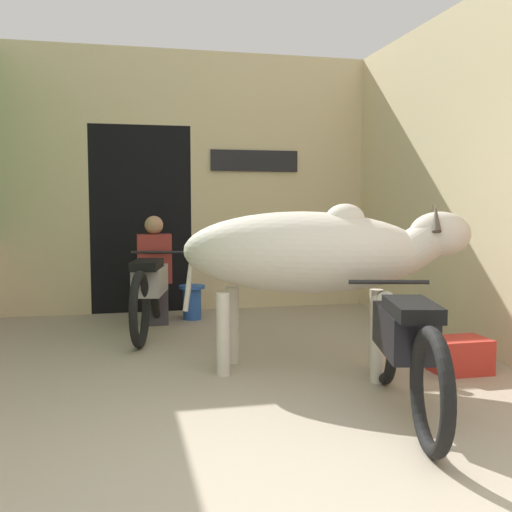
{
  "coord_description": "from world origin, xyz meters",
  "views": [
    {
      "loc": [
        -0.86,
        -2.44,
        1.36
      ],
      "look_at": [
        0.22,
        2.3,
        0.93
      ],
      "focal_mm": 42.0,
      "sensor_mm": 36.0,
      "label": 1
    }
  ],
  "objects": [
    {
      "name": "wall_back_with_doorway",
      "position": [
        -0.26,
        5.39,
        1.42
      ],
      "size": [
        4.61,
        0.93,
        3.25
      ],
      "color": "beige",
      "rests_on": "ground_plane"
    },
    {
      "name": "motorcycle_far",
      "position": [
        -0.56,
        3.82,
        0.47
      ],
      "size": [
        0.63,
        1.94,
        0.83
      ],
      "color": "black",
      "rests_on": "ground_plane"
    },
    {
      "name": "bucket",
      "position": [
        2.05,
        3.21,
        0.13
      ],
      "size": [
        0.26,
        0.26,
        0.26
      ],
      "color": "#23669E",
      "rests_on": "ground_plane"
    },
    {
      "name": "cow",
      "position": [
        0.63,
        2.07,
        0.97
      ],
      "size": [
        2.28,
        1.35,
        1.37
      ],
      "color": "beige",
      "rests_on": "ground_plane"
    },
    {
      "name": "shopkeeper_seated",
      "position": [
        -0.48,
        4.39,
        0.64
      ],
      "size": [
        0.38,
        0.33,
        1.22
      ],
      "color": "#3D3842",
      "rests_on": "ground_plane"
    },
    {
      "name": "plastic_stool",
      "position": [
        -0.05,
        4.5,
        0.22
      ],
      "size": [
        0.3,
        0.3,
        0.4
      ],
      "color": "#2856B2",
      "rests_on": "ground_plane"
    },
    {
      "name": "wall_right_with_door",
      "position": [
        2.39,
        2.5,
        1.6
      ],
      "size": [
        0.22,
        5.11,
        3.25
      ],
      "color": "beige",
      "rests_on": "ground_plane"
    },
    {
      "name": "ground_plane",
      "position": [
        0.0,
        0.0,
        0.0
      ],
      "size": [
        30.0,
        30.0,
        0.0
      ],
      "primitive_type": "plane",
      "color": "tan"
    },
    {
      "name": "motorcycle_near",
      "position": [
        0.91,
        1.05,
        0.46
      ],
      "size": [
        0.69,
        1.97,
        0.81
      ],
      "color": "black",
      "rests_on": "ground_plane"
    },
    {
      "name": "crate",
      "position": [
        1.79,
        1.81,
        0.14
      ],
      "size": [
        0.44,
        0.32,
        0.28
      ],
      "color": "red",
      "rests_on": "ground_plane"
    }
  ]
}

